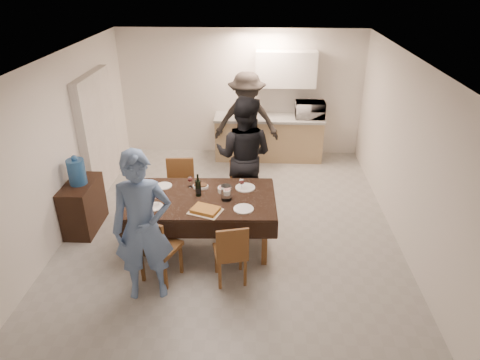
# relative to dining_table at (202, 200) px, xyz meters

# --- Properties ---
(floor) EXTENTS (5.00, 6.00, 0.02)m
(floor) POSITION_rel_dining_table_xyz_m (0.38, 0.53, -0.76)
(floor) COLOR #A4A4A0
(floor) RESTS_ON ground
(ceiling) EXTENTS (5.00, 6.00, 0.02)m
(ceiling) POSITION_rel_dining_table_xyz_m (0.38, 0.53, 1.84)
(ceiling) COLOR white
(ceiling) RESTS_ON wall_back
(wall_back) EXTENTS (5.00, 0.02, 2.60)m
(wall_back) POSITION_rel_dining_table_xyz_m (0.38, 3.53, 0.54)
(wall_back) COLOR silver
(wall_back) RESTS_ON floor
(wall_front) EXTENTS (5.00, 0.02, 2.60)m
(wall_front) POSITION_rel_dining_table_xyz_m (0.38, -2.47, 0.54)
(wall_front) COLOR silver
(wall_front) RESTS_ON floor
(wall_left) EXTENTS (0.02, 6.00, 2.60)m
(wall_left) POSITION_rel_dining_table_xyz_m (-2.12, 0.53, 0.54)
(wall_left) COLOR silver
(wall_left) RESTS_ON floor
(wall_right) EXTENTS (0.02, 6.00, 2.60)m
(wall_right) POSITION_rel_dining_table_xyz_m (2.88, 0.53, 0.54)
(wall_right) COLOR silver
(wall_right) RESTS_ON floor
(stub_partition) EXTENTS (0.15, 1.40, 2.10)m
(stub_partition) POSITION_rel_dining_table_xyz_m (-2.04, 1.73, 0.29)
(stub_partition) COLOR silver
(stub_partition) RESTS_ON floor
(kitchen_base_cabinet) EXTENTS (2.20, 0.60, 0.86)m
(kitchen_base_cabinet) POSITION_rel_dining_table_xyz_m (0.98, 3.21, -0.33)
(kitchen_base_cabinet) COLOR tan
(kitchen_base_cabinet) RESTS_ON floor
(kitchen_worktop) EXTENTS (2.24, 0.64, 0.05)m
(kitchen_worktop) POSITION_rel_dining_table_xyz_m (0.98, 3.21, 0.12)
(kitchen_worktop) COLOR #A2A29E
(kitchen_worktop) RESTS_ON kitchen_base_cabinet
(upper_cabinet) EXTENTS (1.20, 0.34, 0.70)m
(upper_cabinet) POSITION_rel_dining_table_xyz_m (1.28, 3.35, 1.09)
(upper_cabinet) COLOR white
(upper_cabinet) RESTS_ON wall_back
(dining_table) EXTENTS (2.09, 1.27, 0.80)m
(dining_table) POSITION_rel_dining_table_xyz_m (0.00, 0.00, 0.00)
(dining_table) COLOR black
(dining_table) RESTS_ON floor
(chair_near_left) EXTENTS (0.58, 0.59, 0.53)m
(chair_near_left) POSITION_rel_dining_table_xyz_m (-0.45, -0.84, -0.17)
(chair_near_left) COLOR brown
(chair_near_left) RESTS_ON floor
(chair_near_right) EXTENTS (0.49, 0.49, 0.48)m
(chair_near_right) POSITION_rel_dining_table_xyz_m (0.45, -0.83, -0.22)
(chair_near_right) COLOR brown
(chair_near_right) RESTS_ON floor
(chair_far_left) EXTENTS (0.48, 0.48, 0.52)m
(chair_far_left) POSITION_rel_dining_table_xyz_m (-0.45, 0.66, -0.17)
(chair_far_left) COLOR brown
(chair_far_left) RESTS_ON floor
(chair_far_right) EXTENTS (0.56, 0.58, 0.51)m
(chair_far_right) POSITION_rel_dining_table_xyz_m (0.45, 0.66, -0.19)
(chair_far_right) COLOR brown
(chair_far_right) RESTS_ON floor
(console) EXTENTS (0.42, 0.84, 0.78)m
(console) POSITION_rel_dining_table_xyz_m (-1.90, 0.37, -0.37)
(console) COLOR black
(console) RESTS_ON floor
(water_jug) EXTENTS (0.26, 0.26, 0.39)m
(water_jug) POSITION_rel_dining_table_xyz_m (-1.90, 0.37, 0.21)
(water_jug) COLOR #3068A9
(water_jug) RESTS_ON console
(wine_bottle) EXTENTS (0.08, 0.08, 0.33)m
(wine_bottle) POSITION_rel_dining_table_xyz_m (-0.05, 0.05, 0.20)
(wine_bottle) COLOR black
(wine_bottle) RESTS_ON dining_table
(water_pitcher) EXTENTS (0.14, 0.14, 0.22)m
(water_pitcher) POSITION_rel_dining_table_xyz_m (0.35, -0.05, 0.15)
(water_pitcher) COLOR white
(water_pitcher) RESTS_ON dining_table
(savoury_tart) EXTENTS (0.49, 0.43, 0.05)m
(savoury_tart) POSITION_rel_dining_table_xyz_m (0.10, -0.38, 0.06)
(savoury_tart) COLOR #B88236
(savoury_tart) RESTS_ON dining_table
(salad_bowl) EXTENTS (0.18, 0.18, 0.07)m
(salad_bowl) POSITION_rel_dining_table_xyz_m (0.30, 0.18, 0.07)
(salad_bowl) COLOR white
(salad_bowl) RESTS_ON dining_table
(mushroom_dish) EXTENTS (0.21, 0.21, 0.04)m
(mushroom_dish) POSITION_rel_dining_table_xyz_m (-0.05, 0.28, 0.06)
(mushroom_dish) COLOR white
(mushroom_dish) RESTS_ON dining_table
(wine_glass_a) EXTENTS (0.09, 0.09, 0.20)m
(wine_glass_a) POSITION_rel_dining_table_xyz_m (-0.55, -0.25, 0.14)
(wine_glass_a) COLOR white
(wine_glass_a) RESTS_ON dining_table
(wine_glass_b) EXTENTS (0.08, 0.08, 0.18)m
(wine_glass_b) POSITION_rel_dining_table_xyz_m (0.55, 0.25, 0.13)
(wine_glass_b) COLOR white
(wine_glass_b) RESTS_ON dining_table
(wine_glass_c) EXTENTS (0.08, 0.08, 0.18)m
(wine_glass_c) POSITION_rel_dining_table_xyz_m (-0.20, 0.30, 0.13)
(wine_glass_c) COLOR white
(wine_glass_c) RESTS_ON dining_table
(plate_near_left) EXTENTS (0.24, 0.24, 0.01)m
(plate_near_left) POSITION_rel_dining_table_xyz_m (-0.60, -0.30, 0.04)
(plate_near_left) COLOR white
(plate_near_left) RESTS_ON dining_table
(plate_near_right) EXTENTS (0.27, 0.27, 0.02)m
(plate_near_right) POSITION_rel_dining_table_xyz_m (0.60, -0.30, 0.04)
(plate_near_right) COLOR white
(plate_near_right) RESTS_ON dining_table
(plate_far_left) EXTENTS (0.24, 0.24, 0.01)m
(plate_far_left) POSITION_rel_dining_table_xyz_m (-0.60, 0.30, 0.04)
(plate_far_left) COLOR white
(plate_far_left) RESTS_ON dining_table
(plate_far_right) EXTENTS (0.29, 0.29, 0.02)m
(plate_far_right) POSITION_rel_dining_table_xyz_m (0.60, 0.30, 0.05)
(plate_far_right) COLOR white
(plate_far_right) RESTS_ON dining_table
(microwave) EXTENTS (0.59, 0.40, 0.33)m
(microwave) POSITION_rel_dining_table_xyz_m (1.80, 3.21, 0.31)
(microwave) COLOR white
(microwave) RESTS_ON kitchen_worktop
(person_near) EXTENTS (0.78, 0.59, 1.93)m
(person_near) POSITION_rel_dining_table_xyz_m (-0.55, -1.05, 0.20)
(person_near) COLOR #5B7AA9
(person_near) RESTS_ON floor
(person_far) EXTENTS (1.11, 0.96, 1.96)m
(person_far) POSITION_rel_dining_table_xyz_m (0.55, 1.05, 0.22)
(person_far) COLOR black
(person_far) RESTS_ON floor
(person_kitchen) EXTENTS (1.24, 0.71, 1.92)m
(person_kitchen) POSITION_rel_dining_table_xyz_m (0.53, 2.76, 0.20)
(person_kitchen) COLOR black
(person_kitchen) RESTS_ON floor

